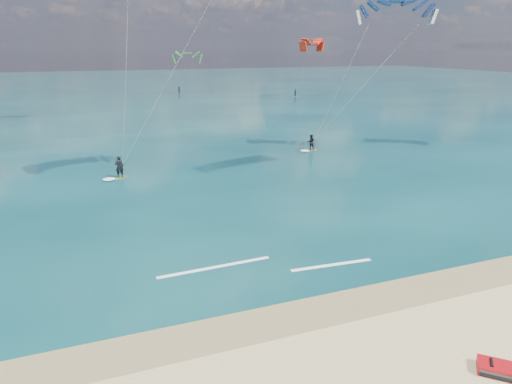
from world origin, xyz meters
TOP-DOWN VIEW (x-y plane):
  - ground at (0.00, 40.00)m, footprint 320.00×320.00m
  - wet_sand_strip at (0.00, 3.00)m, footprint 320.00×2.40m
  - sea at (0.00, 104.00)m, footprint 320.00×200.00m
  - packed_kite_mid at (6.59, -2.71)m, footprint 2.40×2.34m
  - kitesurfer_main at (-1.03, 23.58)m, footprint 11.33×7.29m
  - kitesurfer_far at (18.88, 27.42)m, footprint 11.52×7.71m
  - shoreline_foam at (1.91, 7.33)m, footprint 10.43×2.30m
  - distant_kites at (14.21, 76.39)m, footprint 65.14×30.72m

SIDE VIEW (x-z plane):
  - ground at x=0.00m, z-range 0.00..0.00m
  - packed_kite_mid at x=6.59m, z-range -0.20..0.20m
  - wet_sand_strip at x=0.00m, z-range 0.00..0.01m
  - sea at x=0.00m, z-range 0.00..0.04m
  - shoreline_foam at x=1.91m, z-range 0.04..0.05m
  - distant_kites at x=14.21m, z-range -0.78..10.67m
  - kitesurfer_far at x=18.88m, z-range 0.18..15.71m
  - kitesurfer_main at x=-1.03m, z-range 0.31..18.23m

